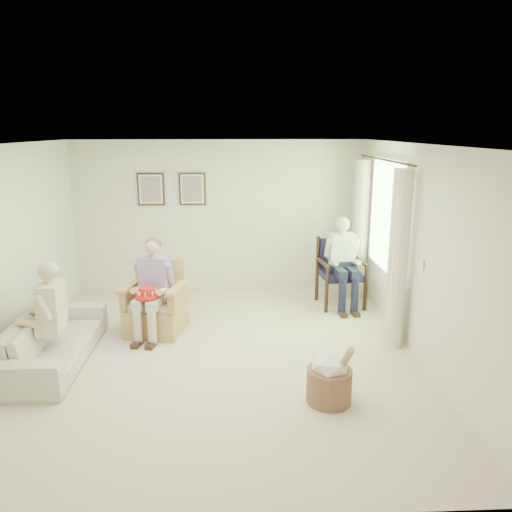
# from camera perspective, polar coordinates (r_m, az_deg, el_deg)

# --- Properties ---
(floor) EXTENTS (5.50, 5.50, 0.00)m
(floor) POSITION_cam_1_polar(r_m,az_deg,el_deg) (6.45, -4.64, -11.16)
(floor) COLOR beige
(floor) RESTS_ON ground
(back_wall) EXTENTS (5.00, 0.04, 2.60)m
(back_wall) POSITION_cam_1_polar(r_m,az_deg,el_deg) (8.70, -4.20, 4.55)
(back_wall) COLOR silver
(back_wall) RESTS_ON ground
(front_wall) EXTENTS (5.00, 0.04, 2.60)m
(front_wall) POSITION_cam_1_polar(r_m,az_deg,el_deg) (3.41, -6.66, -11.29)
(front_wall) COLOR silver
(front_wall) RESTS_ON ground
(left_wall) EXTENTS (0.04, 5.50, 2.60)m
(left_wall) POSITION_cam_1_polar(r_m,az_deg,el_deg) (6.60, -27.11, -0.14)
(left_wall) COLOR silver
(left_wall) RESTS_ON ground
(right_wall) EXTENTS (0.04, 5.50, 2.60)m
(right_wall) POSITION_cam_1_polar(r_m,az_deg,el_deg) (6.41, 18.05, 0.35)
(right_wall) COLOR silver
(right_wall) RESTS_ON ground
(ceiling) EXTENTS (5.00, 5.50, 0.02)m
(ceiling) POSITION_cam_1_polar(r_m,az_deg,el_deg) (5.83, -5.16, 12.60)
(ceiling) COLOR white
(ceiling) RESTS_ON back_wall
(window) EXTENTS (0.13, 2.50, 1.63)m
(window) POSITION_cam_1_polar(r_m,az_deg,el_deg) (7.46, 14.79, 4.70)
(window) COLOR #2D6B23
(window) RESTS_ON right_wall
(curtain_left) EXTENTS (0.34, 0.34, 2.30)m
(curtain_left) POSITION_cam_1_polar(r_m,az_deg,el_deg) (6.59, 15.91, -0.47)
(curtain_left) COLOR #FCF7C5
(curtain_left) RESTS_ON ground
(curtain_right) EXTENTS (0.34, 0.34, 2.30)m
(curtain_right) POSITION_cam_1_polar(r_m,az_deg,el_deg) (8.42, 11.79, 2.93)
(curtain_right) COLOR #FCF7C5
(curtain_right) RESTS_ON ground
(framed_print_left) EXTENTS (0.45, 0.05, 0.55)m
(framed_print_left) POSITION_cam_1_polar(r_m,az_deg,el_deg) (8.70, -11.92, 7.48)
(framed_print_left) COLOR #382114
(framed_print_left) RESTS_ON back_wall
(framed_print_right) EXTENTS (0.45, 0.05, 0.55)m
(framed_print_right) POSITION_cam_1_polar(r_m,az_deg,el_deg) (8.62, -7.28, 7.61)
(framed_print_right) COLOR #382114
(framed_print_right) RESTS_ON back_wall
(wicker_armchair) EXTENTS (0.76, 0.76, 0.98)m
(wicker_armchair) POSITION_cam_1_polar(r_m,az_deg,el_deg) (7.16, -11.34, -6.07)
(wicker_armchair) COLOR tan
(wicker_armchair) RESTS_ON ground
(wood_armchair) EXTENTS (0.68, 0.64, 1.05)m
(wood_armchair) POSITION_cam_1_polar(r_m,az_deg,el_deg) (8.15, 9.57, -1.50)
(wood_armchair) COLOR black
(wood_armchair) RESTS_ON ground
(sofa) EXTENTS (2.02, 0.79, 0.59)m
(sofa) POSITION_cam_1_polar(r_m,az_deg,el_deg) (6.60, -22.09, -8.80)
(sofa) COLOR beige
(sofa) RESTS_ON ground
(person_wicker) EXTENTS (0.40, 0.62, 1.32)m
(person_wicker) POSITION_cam_1_polar(r_m,az_deg,el_deg) (6.89, -11.68, -2.90)
(person_wicker) COLOR beige
(person_wicker) RESTS_ON ground
(person_dark) EXTENTS (0.40, 0.62, 1.41)m
(person_dark) POSITION_cam_1_polar(r_m,az_deg,el_deg) (7.92, 9.90, -0.03)
(person_dark) COLOR #181934
(person_dark) RESTS_ON ground
(person_sofa) EXTENTS (0.42, 0.62, 1.25)m
(person_sofa) POSITION_cam_1_polar(r_m,az_deg,el_deg) (6.36, -22.77, -5.73)
(person_sofa) COLOR beige
(person_sofa) RESTS_ON ground
(red_hat) EXTENTS (0.30, 0.30, 0.14)m
(red_hat) POSITION_cam_1_polar(r_m,az_deg,el_deg) (6.74, -12.35, -4.18)
(red_hat) COLOR red
(red_hat) RESTS_ON person_wicker
(hatbox) EXTENTS (0.52, 0.52, 0.69)m
(hatbox) POSITION_cam_1_polar(r_m,az_deg,el_deg) (5.36, 8.41, -13.62)
(hatbox) COLOR #9E7356
(hatbox) RESTS_ON ground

